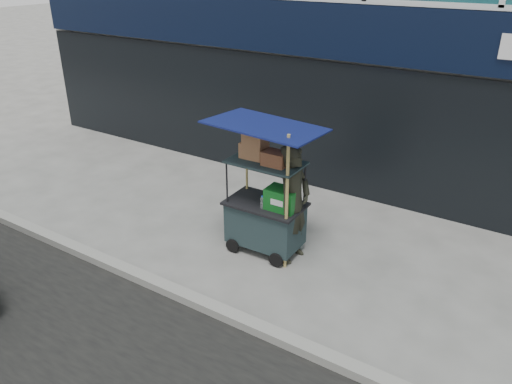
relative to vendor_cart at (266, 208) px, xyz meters
The scene contains 4 objects.
ground 1.62m from the vendor_cart, 78.81° to the right, with size 80.00×80.00×0.00m, color #62615D.
curb 1.77m from the vendor_cart, 80.16° to the right, with size 80.00×0.18×0.12m, color gray.
vendor_cart is the anchor object (origin of this frame).
vendor_man 0.46m from the vendor_cart, ahead, with size 0.64×0.42×1.76m, color black.
Camera 1 is at (3.11, -4.12, 4.06)m, focal length 35.00 mm.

